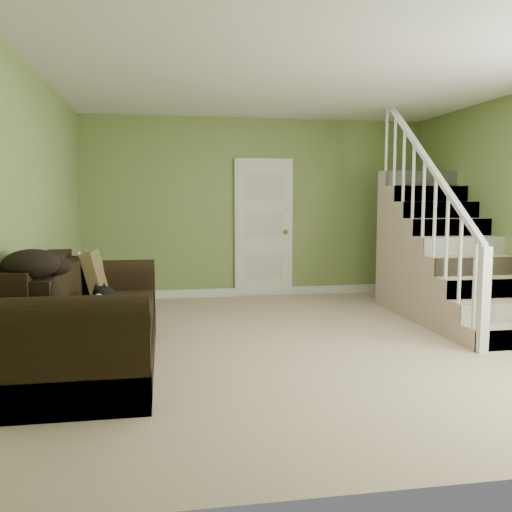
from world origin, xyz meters
name	(u,v)px	position (x,y,z in m)	size (l,w,h in m)	color
floor	(303,343)	(0.00, 0.00, 0.00)	(5.00, 5.50, 0.01)	#C8AE90
ceiling	(306,75)	(0.00, 0.00, 2.60)	(5.00, 5.50, 0.01)	white
wall_back	(257,208)	(0.00, 2.75, 1.30)	(5.00, 0.04, 2.60)	olive
wall_front	(454,227)	(0.00, -2.75, 1.30)	(5.00, 0.04, 2.60)	olive
wall_left	(34,214)	(-2.50, 0.00, 1.30)	(0.04, 5.50, 2.60)	olive
baseboard_back	(257,291)	(0.00, 2.72, 0.06)	(5.00, 0.04, 0.12)	white
baseboard_left	(43,349)	(-2.47, 0.00, 0.06)	(0.04, 5.50, 0.12)	white
door	(264,228)	(0.10, 2.71, 1.01)	(0.86, 0.12, 2.02)	white
staircase	(442,264)	(1.99, 0.97, 0.64)	(1.00, 2.51, 2.82)	#C8AE90
sofa	(86,326)	(-2.02, -0.44, 0.36)	(1.02, 2.37, 0.94)	black
side_table	(88,294)	(-2.26, 1.49, 0.30)	(0.57, 0.57, 0.82)	black
cat	(104,297)	(-1.87, -0.40, 0.60)	(0.23, 0.50, 0.24)	black
banana	(97,313)	(-1.90, -0.75, 0.53)	(0.05, 0.16, 0.05)	yellow
throw_pillow	(95,273)	(-2.03, 0.32, 0.71)	(0.11, 0.44, 0.44)	#4A341D
throw_blanket	(31,264)	(-2.30, -1.07, 0.97)	(0.39, 0.51, 0.21)	black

